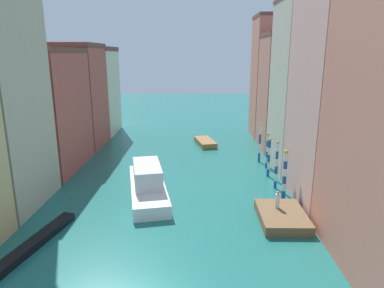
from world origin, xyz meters
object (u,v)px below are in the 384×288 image
at_px(person_on_dock, 277,200).
at_px(gondola_black, 35,242).
at_px(mooring_pole_2, 269,157).
at_px(mooring_pole_1, 276,165).
at_px(motorboat_0, 205,142).
at_px(mooring_pole_4, 260,142).
at_px(mooring_pole_0, 285,174).
at_px(waterfront_dock, 282,216).
at_px(mooring_pole_3, 267,150).
at_px(vaporetto_white, 148,183).

relative_size(person_on_dock, gondola_black, 0.17).
distance_m(mooring_pole_2, gondola_black, 24.22).
relative_size(mooring_pole_1, motorboat_0, 0.86).
height_order(person_on_dock, mooring_pole_2, mooring_pole_2).
bearing_deg(gondola_black, motorboat_0, 66.01).
height_order(mooring_pole_2, gondola_black, mooring_pole_2).
distance_m(person_on_dock, mooring_pole_4, 15.06).
relative_size(person_on_dock, motorboat_0, 0.26).
height_order(person_on_dock, gondola_black, person_on_dock).
bearing_deg(mooring_pole_0, gondola_black, -155.88).
xyz_separation_m(waterfront_dock, gondola_black, (-18.24, -4.06, -0.13)).
bearing_deg(mooring_pole_3, person_on_dock, -97.14).
height_order(mooring_pole_0, mooring_pole_4, mooring_pole_4).
distance_m(mooring_pole_2, vaporetto_white, 13.69).
height_order(person_on_dock, vaporetto_white, vaporetto_white).
bearing_deg(mooring_pole_1, gondola_black, -149.92).
bearing_deg(mooring_pole_1, waterfront_dock, -97.94).
xyz_separation_m(waterfront_dock, motorboat_0, (-5.70, 24.13, -0.02)).
height_order(mooring_pole_0, mooring_pole_3, mooring_pole_0).
height_order(mooring_pole_3, vaporetto_white, mooring_pole_3).
bearing_deg(person_on_dock, mooring_pole_3, 82.86).
bearing_deg(vaporetto_white, person_on_dock, -21.35).
height_order(waterfront_dock, motorboat_0, waterfront_dock).
relative_size(mooring_pole_3, motorboat_0, 0.75).
bearing_deg(mooring_pole_4, waterfront_dock, -93.08).
height_order(mooring_pole_0, mooring_pole_1, mooring_pole_1).
height_order(waterfront_dock, gondola_black, waterfront_dock).
bearing_deg(motorboat_0, person_on_dock, -76.84).
bearing_deg(mooring_pole_0, mooring_pole_1, 95.62).
relative_size(waterfront_dock, motorboat_0, 0.93).
xyz_separation_m(mooring_pole_0, mooring_pole_1, (-0.24, 2.42, 0.09)).
bearing_deg(motorboat_0, mooring_pole_4, -51.90).
distance_m(waterfront_dock, mooring_pole_2, 10.79).
height_order(waterfront_dock, mooring_pole_3, mooring_pole_3).
distance_m(waterfront_dock, motorboat_0, 24.79).
bearing_deg(gondola_black, waterfront_dock, 12.55).
height_order(mooring_pole_4, vaporetto_white, mooring_pole_4).
height_order(waterfront_dock, mooring_pole_0, mooring_pole_0).
relative_size(mooring_pole_0, vaporetto_white, 0.40).
xyz_separation_m(mooring_pole_4, motorboat_0, (-6.55, 8.35, -2.16)).
bearing_deg(motorboat_0, gondola_black, -113.99).
xyz_separation_m(mooring_pole_1, mooring_pole_3, (0.35, 6.37, -0.31)).
bearing_deg(motorboat_0, mooring_pole_0, -70.42).
bearing_deg(gondola_black, person_on_dock, 15.09).
distance_m(mooring_pole_3, motorboat_0, 12.92).
distance_m(mooring_pole_2, motorboat_0, 15.20).
xyz_separation_m(waterfront_dock, mooring_pole_3, (1.34, 13.45, 1.79)).
bearing_deg(mooring_pole_3, mooring_pole_0, -90.76).
bearing_deg(mooring_pole_4, person_on_dock, -94.17).
distance_m(mooring_pole_0, gondola_black, 21.44).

